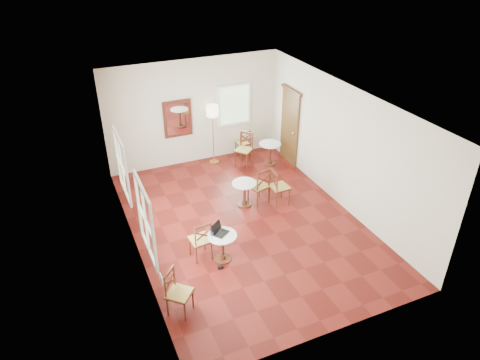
% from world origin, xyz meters
% --- Properties ---
extents(ground, '(7.00, 7.00, 0.00)m').
position_xyz_m(ground, '(0.00, 0.00, 0.00)').
color(ground, '#5E1410').
rests_on(ground, ground).
extents(room_shell, '(5.02, 7.02, 3.01)m').
position_xyz_m(room_shell, '(-0.06, 0.27, 1.89)').
color(room_shell, beige).
rests_on(room_shell, ground).
extents(cafe_table_near, '(0.60, 0.60, 0.64)m').
position_xyz_m(cafe_table_near, '(-0.96, -1.00, 0.39)').
color(cafe_table_near, '#4E2513').
rests_on(cafe_table_near, ground).
extents(cafe_table_mid, '(0.60, 0.60, 0.63)m').
position_xyz_m(cafe_table_mid, '(0.30, 0.71, 0.39)').
color(cafe_table_mid, '#4E2513').
rests_on(cafe_table_mid, ground).
extents(cafe_table_back, '(0.62, 0.62, 0.66)m').
position_xyz_m(cafe_table_back, '(1.86, 2.41, 0.41)').
color(cafe_table_back, '#4E2513').
rests_on(cafe_table_back, ground).
extents(chair_near_a, '(0.45, 0.45, 0.91)m').
position_xyz_m(chair_near_a, '(-1.34, -0.75, 0.45)').
color(chair_near_a, '#4E2513').
rests_on(chair_near_a, ground).
extents(chair_near_b, '(0.58, 0.58, 0.89)m').
position_xyz_m(chair_near_b, '(-2.19, -2.01, 0.45)').
color(chair_near_b, '#4E2513').
rests_on(chair_near_b, ground).
extents(chair_mid_a, '(0.53, 0.53, 0.96)m').
position_xyz_m(chair_mid_a, '(0.68, 0.68, 0.48)').
color(chair_mid_a, '#4E2513').
rests_on(chair_mid_a, ground).
extents(chair_mid_b, '(0.46, 0.46, 0.96)m').
position_xyz_m(chair_mid_b, '(1.09, 0.45, 0.48)').
color(chair_mid_b, '#4E2513').
rests_on(chair_mid_b, ground).
extents(chair_back_a, '(0.41, 0.41, 0.85)m').
position_xyz_m(chair_back_a, '(1.38, 3.21, 0.42)').
color(chair_back_a, '#4E2513').
rests_on(chair_back_a, ground).
extents(chair_back_b, '(0.62, 0.62, 0.96)m').
position_xyz_m(chair_back_b, '(1.18, 2.70, 0.48)').
color(chair_back_b, '#4E2513').
rests_on(chair_back_b, ground).
extents(floor_lamp, '(0.34, 0.34, 1.75)m').
position_xyz_m(floor_lamp, '(0.41, 3.15, 1.49)').
color(floor_lamp, '#BF8C3F').
rests_on(floor_lamp, ground).
extents(laptop, '(0.39, 0.38, 0.22)m').
position_xyz_m(laptop, '(-0.99, -0.91, 0.69)').
color(laptop, black).
rests_on(laptop, cafe_table_near).
extents(mouse, '(0.09, 0.06, 0.03)m').
position_xyz_m(mouse, '(-0.89, -0.90, 0.65)').
color(mouse, black).
rests_on(mouse, cafe_table_near).
extents(navy_mug, '(0.11, 0.07, 0.08)m').
position_xyz_m(navy_mug, '(-1.14, -0.93, 0.68)').
color(navy_mug, '#101438').
rests_on(navy_mug, cafe_table_near).
extents(water_glass, '(0.06, 0.06, 0.10)m').
position_xyz_m(water_glass, '(-0.98, -0.94, 0.68)').
color(water_glass, white).
rests_on(water_glass, cafe_table_near).
extents(power_adapter, '(0.11, 0.07, 0.04)m').
position_xyz_m(power_adapter, '(-1.10, -1.23, 0.02)').
color(power_adapter, black).
rests_on(power_adapter, ground).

